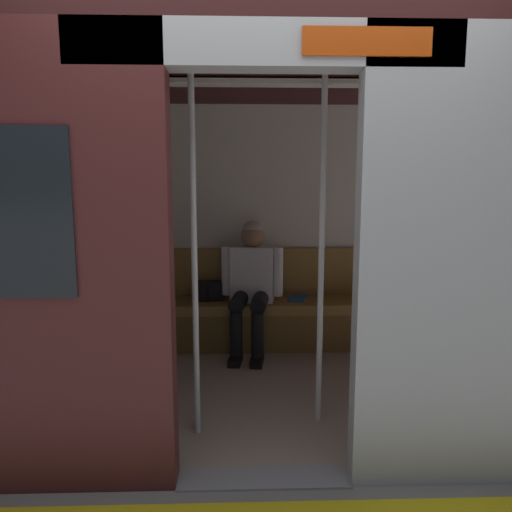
{
  "coord_description": "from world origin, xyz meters",
  "views": [
    {
      "loc": [
        0.11,
        2.25,
        1.5
      ],
      "look_at": [
        0.0,
        -1.12,
        0.98
      ],
      "focal_mm": 33.76,
      "sensor_mm": 36.0,
      "label": 1
    }
  ],
  "objects_px": {
    "book": "(298,298)",
    "handbag": "(208,291)",
    "bench_seat": "(253,312)",
    "grab_pole_door": "(194,255)",
    "grab_pole_far": "(321,251)",
    "train_car": "(249,182)",
    "person_seated": "(251,278)"
  },
  "relations": [
    {
      "from": "train_car",
      "to": "handbag",
      "type": "height_order",
      "value": "train_car"
    },
    {
      "from": "grab_pole_door",
      "to": "grab_pole_far",
      "type": "xyz_separation_m",
      "value": [
        -0.75,
        -0.13,
        0.0
      ]
    },
    {
      "from": "person_seated",
      "to": "handbag",
      "type": "bearing_deg",
      "value": -17.73
    },
    {
      "from": "handbag",
      "to": "book",
      "type": "distance_m",
      "value": 0.82
    },
    {
      "from": "train_car",
      "to": "book",
      "type": "distance_m",
      "value": 1.51
    },
    {
      "from": "bench_seat",
      "to": "person_seated",
      "type": "bearing_deg",
      "value": 70.35
    },
    {
      "from": "bench_seat",
      "to": "handbag",
      "type": "distance_m",
      "value": 0.46
    },
    {
      "from": "grab_pole_far",
      "to": "person_seated",
      "type": "bearing_deg",
      "value": -73.31
    },
    {
      "from": "person_seated",
      "to": "book",
      "type": "distance_m",
      "value": 0.49
    },
    {
      "from": "bench_seat",
      "to": "train_car",
      "type": "bearing_deg",
      "value": 86.64
    },
    {
      "from": "train_car",
      "to": "grab_pole_door",
      "type": "relative_size",
      "value": 2.94
    },
    {
      "from": "person_seated",
      "to": "book",
      "type": "relative_size",
      "value": 5.27
    },
    {
      "from": "bench_seat",
      "to": "person_seated",
      "type": "xyz_separation_m",
      "value": [
        0.02,
        0.05,
        0.32
      ]
    },
    {
      "from": "person_seated",
      "to": "book",
      "type": "xyz_separation_m",
      "value": [
        -0.43,
        -0.11,
        -0.21
      ]
    },
    {
      "from": "train_car",
      "to": "grab_pole_door",
      "type": "xyz_separation_m",
      "value": [
        0.32,
        0.59,
        -0.41
      ]
    },
    {
      "from": "train_car",
      "to": "bench_seat",
      "type": "xyz_separation_m",
      "value": [
        -0.05,
        -0.91,
        -1.17
      ]
    },
    {
      "from": "bench_seat",
      "to": "person_seated",
      "type": "relative_size",
      "value": 2.39
    },
    {
      "from": "grab_pole_far",
      "to": "grab_pole_door",
      "type": "bearing_deg",
      "value": 9.94
    },
    {
      "from": "train_car",
      "to": "handbag",
      "type": "bearing_deg",
      "value": -70.01
    },
    {
      "from": "bench_seat",
      "to": "grab_pole_door",
      "type": "relative_size",
      "value": 1.27
    },
    {
      "from": "train_car",
      "to": "grab_pole_far",
      "type": "distance_m",
      "value": 0.75
    },
    {
      "from": "handbag",
      "to": "grab_pole_far",
      "type": "xyz_separation_m",
      "value": [
        -0.79,
        1.44,
        0.57
      ]
    },
    {
      "from": "handbag",
      "to": "book",
      "type": "bearing_deg",
      "value": 179.23
    },
    {
      "from": "book",
      "to": "handbag",
      "type": "bearing_deg",
      "value": 16.03
    },
    {
      "from": "handbag",
      "to": "grab_pole_door",
      "type": "bearing_deg",
      "value": 91.24
    },
    {
      "from": "train_car",
      "to": "book",
      "type": "bearing_deg",
      "value": -115.51
    },
    {
      "from": "person_seated",
      "to": "grab_pole_far",
      "type": "distance_m",
      "value": 1.44
    },
    {
      "from": "handbag",
      "to": "person_seated",
      "type": "bearing_deg",
      "value": 162.27
    },
    {
      "from": "person_seated",
      "to": "book",
      "type": "bearing_deg",
      "value": -165.08
    },
    {
      "from": "bench_seat",
      "to": "grab_pole_door",
      "type": "xyz_separation_m",
      "value": [
        0.38,
        1.5,
        0.76
      ]
    },
    {
      "from": "handbag",
      "to": "book",
      "type": "relative_size",
      "value": 1.18
    },
    {
      "from": "book",
      "to": "grab_pole_door",
      "type": "xyz_separation_m",
      "value": [
        0.79,
        1.56,
        0.64
      ]
    }
  ]
}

